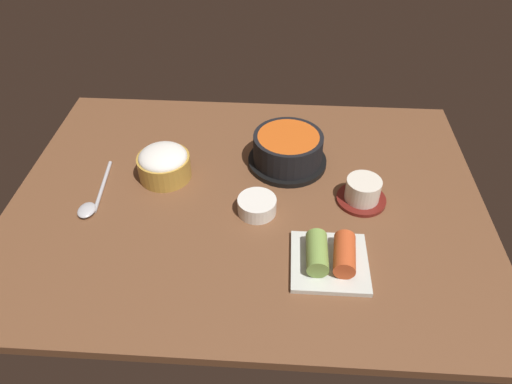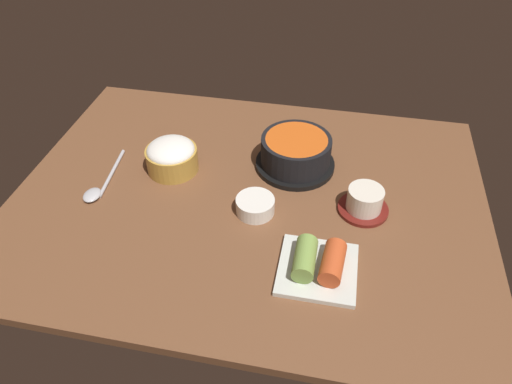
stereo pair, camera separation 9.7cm
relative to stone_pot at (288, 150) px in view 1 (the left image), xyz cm
name	(u,v)px [view 1 (the left image)]	position (x,y,z in cm)	size (l,w,h in cm)	color
dining_table	(247,199)	(-8.35, -11.91, -4.85)	(100.00, 76.00, 2.00)	brown
stone_pot	(288,150)	(0.00, 0.00, 0.00)	(18.06, 18.06, 7.60)	black
rice_bowl	(164,163)	(-27.11, -6.41, -0.15)	(11.58, 11.58, 7.34)	#B78C38
tea_cup_with_saucer	(363,193)	(15.77, -12.34, -1.28)	(10.41, 10.41, 5.52)	maroon
banchan_cup_center	(257,205)	(-5.98, -16.57, -2.06)	(7.97, 7.97, 3.33)	white
kimchi_plate	(330,257)	(8.15, -29.66, -1.92)	(14.10, 14.10, 4.98)	silver
spoon	(92,202)	(-40.57, -16.41, -3.23)	(3.77, 18.68, 1.35)	#B7B7BC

